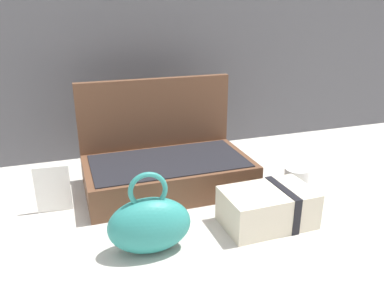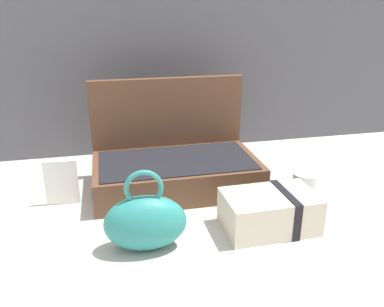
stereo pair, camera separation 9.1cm
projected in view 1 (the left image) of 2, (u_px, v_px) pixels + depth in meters
ground_plane at (190, 223)px, 1.00m from camera, size 6.00×6.00×0.00m
open_suitcase at (165, 164)px, 1.18m from camera, size 0.48×0.29×0.31m
teal_pouch_handbag at (150, 224)px, 0.86m from camera, size 0.19×0.11×0.20m
cream_toiletry_bag at (269, 207)px, 0.98m from camera, size 0.23×0.14×0.10m
coffee_mug at (295, 184)px, 1.11m from camera, size 0.11×0.07×0.09m
info_card_left at (53, 189)px, 1.03m from camera, size 0.09×0.01×0.13m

